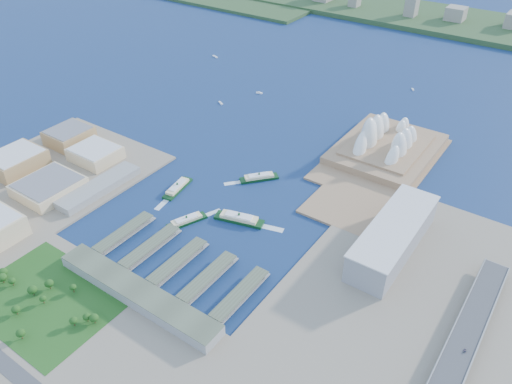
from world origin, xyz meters
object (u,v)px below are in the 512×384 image
Objects in this scene: opera_house at (389,134)px; ferry_d at (239,217)px; ferry_b at (259,176)px; car_c at (465,350)px; ferry_a at (177,186)px; toaster_building at (393,237)px; ferry_c at (187,219)px.

opera_house is 2.94× the size of ferry_d.
opera_house is 3.40× the size of ferry_b.
car_c is (199.00, -302.23, -16.44)m from opera_house.
ferry_b is at bearing -124.91° from opera_house.
ferry_b is 94.68m from ferry_d.
ferry_d is at bearing -9.73° from car_c.
ferry_d is (106.87, -7.06, 0.68)m from ferry_a.
opera_house reaches higher than toaster_building.
ferry_d reaches higher than ferry_a.
opera_house is at bearing -91.82° from ferry_c.
opera_house is 322.74m from ferry_c.
ferry_c is at bearing 112.56° from ferry_d.
toaster_building is at bearing -134.79° from ferry_c.
ferry_d is at bearing -13.39° from ferry_a.
opera_house is at bearing 114.23° from toaster_building.
ferry_d is at bearing -29.82° from ferry_b.
toaster_building reaches higher than ferry_d.
ferry_a is 10.99× the size of car_c.
opera_house is at bearing -56.64° from car_c.
ferry_a is 1.07× the size of ferry_c.
ferry_a is 107.10m from ferry_d.
ferry_b is 0.87× the size of ferry_d.
ferry_c is (-133.31, -292.65, -27.24)m from opera_house.
car_c reaches higher than ferry_c.
ferry_b is at bearing 4.55° from ferry_d.
opera_house is 1.16× the size of toaster_building.
car_c reaches higher than ferry_a.
ferry_b reaches higher than ferry_c.
opera_house reaches higher than ferry_b.
ferry_a is at bearing -91.90° from ferry_b.
ferry_c is (56.64, -45.85, -0.34)m from ferry_a.
ferry_b is at bearing -23.65° from car_c.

